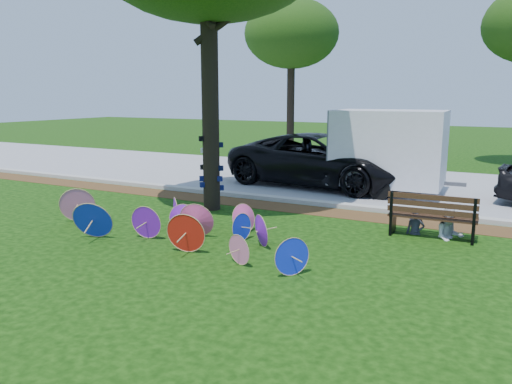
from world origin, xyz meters
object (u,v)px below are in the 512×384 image
person_left (417,210)px  park_bench (433,215)px  person_right (451,209)px  black_van (322,160)px  parasol_pile (171,222)px  cargo_trailer (389,148)px

person_left → park_bench: bearing=-18.1°
person_right → park_bench: bearing=163.7°
black_van → person_left: (3.90, -4.66, -0.33)m
parasol_pile → person_left: bearing=31.5°
person_left → person_right: 0.71m
parasol_pile → person_right: person_right is taller
black_van → cargo_trailer: 2.37m
cargo_trailer → person_right: bearing=-63.3°
cargo_trailer → person_left: 4.68m
person_right → person_left: bearing=155.6°
cargo_trailer → person_left: size_ratio=2.99×
black_van → park_bench: size_ratio=3.39×
park_bench → parasol_pile: bearing=-152.6°
cargo_trailer → person_right: cargo_trailer is taller
black_van → cargo_trailer: size_ratio=1.94×
park_bench → person_right: 0.38m
black_van → person_left: bearing=-133.3°
parasol_pile → park_bench: park_bench is taller
person_left → person_right: bearing=-9.9°
park_bench → cargo_trailer: bearing=112.6°
person_left → person_right: person_right is taller
cargo_trailer → person_left: bearing=-71.0°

